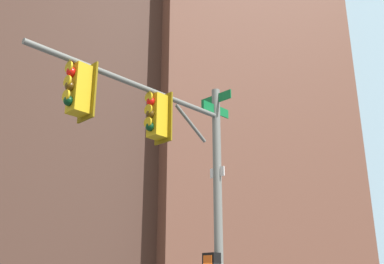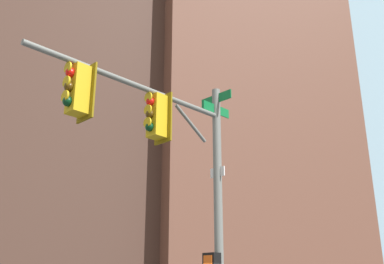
{
  "view_description": "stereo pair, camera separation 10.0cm",
  "coord_description": "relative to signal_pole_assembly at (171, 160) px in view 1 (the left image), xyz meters",
  "views": [
    {
      "loc": [
        -9.37,
        4.61,
        2.01
      ],
      "look_at": [
        0.0,
        0.67,
        5.51
      ],
      "focal_mm": 41.94,
      "sensor_mm": 36.0,
      "label": 1
    },
    {
      "loc": [
        -9.41,
        4.52,
        2.01
      ],
      "look_at": [
        0.0,
        0.67,
        5.51
      ],
      "focal_mm": 41.94,
      "sensor_mm": 36.0,
      "label": 2
    }
  ],
  "objects": [
    {
      "name": "building_brick_nearside",
      "position": [
        34.26,
        -17.57,
        23.66
      ],
      "size": [
        24.68,
        19.76,
        56.68
      ],
      "primitive_type": "cube",
      "color": "brown",
      "rests_on": "ground_plane"
    },
    {
      "name": "signal_pole_assembly",
      "position": [
        0.0,
        0.0,
        0.0
      ],
      "size": [
        2.59,
        5.3,
        6.9
      ],
      "rotation": [
        0.0,
        0.0,
        1.97
      ],
      "color": "slate",
      "rests_on": "ground_plane"
    },
    {
      "name": "building_brick_midblock",
      "position": [
        33.55,
        -1.7,
        11.4
      ],
      "size": [
        19.27,
        19.14,
        32.17
      ],
      "primitive_type": "cube",
      "color": "#4C3328",
      "rests_on": "ground_plane"
    },
    {
      "name": "building_glass_tower",
      "position": [
        38.57,
        -35.29,
        23.27
      ],
      "size": [
        26.87,
        25.66,
        55.91
      ],
      "primitive_type": "cube",
      "color": "#8CB2C6",
      "rests_on": "ground_plane"
    },
    {
      "name": "building_brick_farside",
      "position": [
        46.21,
        -18.19,
        10.49
      ],
      "size": [
        17.24,
        17.81,
        30.34
      ],
      "primitive_type": "cube",
      "color": "brown",
      "rests_on": "ground_plane"
    }
  ]
}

